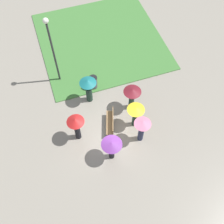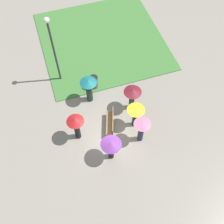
% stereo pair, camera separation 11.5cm
% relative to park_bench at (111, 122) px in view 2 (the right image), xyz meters
% --- Properties ---
extents(ground_plane, '(90.00, 90.00, 0.00)m').
position_rel_park_bench_xyz_m(ground_plane, '(0.54, -0.21, -0.46)').
color(ground_plane, gray).
extents(lawn_patch_near, '(8.75, 8.67, 0.06)m').
position_rel_park_bench_xyz_m(lawn_patch_near, '(-7.08, 1.58, -0.43)').
color(lawn_patch_near, '#427A38').
rests_on(lawn_patch_near, ground_plane).
extents(park_bench, '(1.68, 0.92, 0.90)m').
position_rel_park_bench_xyz_m(park_bench, '(0.00, 0.00, 0.00)').
color(park_bench, brown).
rests_on(park_bench, ground_plane).
extents(lamp_post, '(0.32, 0.32, 4.99)m').
position_rel_park_bench_xyz_m(lamp_post, '(-4.48, -2.08, 2.69)').
color(lamp_post, '#2D2D30').
rests_on(lamp_post, ground_plane).
extents(trash_bin, '(0.53, 0.53, 0.97)m').
position_rel_park_bench_xyz_m(trash_bin, '(-3.14, -0.14, 0.02)').
color(trash_bin, '#4C4C51').
rests_on(trash_bin, ground_plane).
extents(crowd_person_purple, '(1.11, 1.11, 1.72)m').
position_rel_park_bench_xyz_m(crowd_person_purple, '(1.84, -0.58, 0.83)').
color(crowd_person_purple, black).
rests_on(crowd_person_purple, ground_plane).
extents(crowd_person_yellow, '(1.00, 1.00, 1.78)m').
position_rel_park_bench_xyz_m(crowd_person_yellow, '(0.29, 1.36, 0.84)').
color(crowd_person_yellow, '#1E3328').
rests_on(crowd_person_yellow, ground_plane).
extents(crowd_person_maroon, '(1.05, 1.05, 1.80)m').
position_rel_park_bench_xyz_m(crowd_person_maroon, '(-0.92, 1.61, 0.85)').
color(crowd_person_maroon, '#1E3328').
rests_on(crowd_person_maroon, ground_plane).
extents(crowd_person_red, '(0.97, 0.97, 1.98)m').
position_rel_park_bench_xyz_m(crowd_person_red, '(0.06, -2.01, 0.95)').
color(crowd_person_red, black).
rests_on(crowd_person_red, ground_plane).
extents(crowd_person_teal, '(1.01, 1.01, 1.92)m').
position_rel_park_bench_xyz_m(crowd_person_teal, '(-2.28, -0.66, 0.82)').
color(crowd_person_teal, '#1E3328').
rests_on(crowd_person_teal, ground_plane).
extents(crowd_person_pink, '(0.94, 0.94, 1.95)m').
position_rel_park_bench_xyz_m(crowd_person_pink, '(1.31, 1.34, 0.91)').
color(crowd_person_pink, '#282D47').
rests_on(crowd_person_pink, ground_plane).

